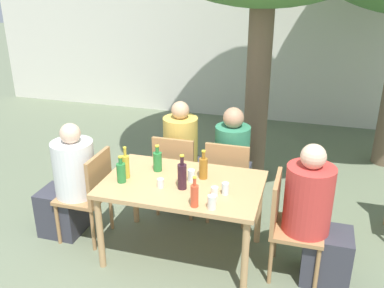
{
  "coord_description": "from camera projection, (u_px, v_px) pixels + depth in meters",
  "views": [
    {
      "loc": [
        1.03,
        -3.22,
        2.52
      ],
      "look_at": [
        0.0,
        0.3,
        1.01
      ],
      "focal_mm": 40.0,
      "sensor_mm": 36.0,
      "label": 1
    }
  ],
  "objects": [
    {
      "name": "patio_chair_1",
      "position": [
        288.0,
        221.0,
        3.64
      ],
      "size": [
        0.44,
        0.44,
        0.92
      ],
      "rotation": [
        0.0,
        0.0,
        1.57
      ],
      "color": "#A87A4C",
      "rests_on": "ground_plane"
    },
    {
      "name": "person_seated_0",
      "position": [
        69.0,
        186.0,
        4.18
      ],
      "size": [
        0.6,
        0.4,
        1.2
      ],
      "rotation": [
        0.0,
        0.0,
        -1.57
      ],
      "color": "#383842",
      "rests_on": "ground_plane"
    },
    {
      "name": "person_seated_1",
      "position": [
        316.0,
        221.0,
        3.56
      ],
      "size": [
        0.6,
        0.4,
        1.25
      ],
      "rotation": [
        0.0,
        0.0,
        1.57
      ],
      "color": "#383842",
      "rests_on": "ground_plane"
    },
    {
      "name": "dining_table_front",
      "position": [
        183.0,
        191.0,
        3.83
      ],
      "size": [
        1.41,
        0.89,
        0.76
      ],
      "color": "tan",
      "rests_on": "ground_plane"
    },
    {
      "name": "amber_bottle_3",
      "position": [
        203.0,
        168.0,
        3.83
      ],
      "size": [
        0.08,
        0.08,
        0.27
      ],
      "color": "#9E661E",
      "rests_on": "dining_table_front"
    },
    {
      "name": "oil_cruet_4",
      "position": [
        126.0,
        166.0,
        3.84
      ],
      "size": [
        0.06,
        0.06,
        0.3
      ],
      "color": "gold",
      "rests_on": "dining_table_front"
    },
    {
      "name": "ground_plane",
      "position": [
        183.0,
        253.0,
        4.08
      ],
      "size": [
        30.0,
        30.0,
        0.0
      ],
      "primitive_type": "plane",
      "color": "#667056"
    },
    {
      "name": "cafe_building_wall",
      "position": [
        256.0,
        39.0,
        7.23
      ],
      "size": [
        10.0,
        0.08,
        2.8
      ],
      "color": "silver",
      "rests_on": "ground_plane"
    },
    {
      "name": "drinking_glass_4",
      "position": [
        212.0,
        202.0,
        3.36
      ],
      "size": [
        0.07,
        0.07,
        0.12
      ],
      "color": "silver",
      "rests_on": "dining_table_front"
    },
    {
      "name": "drinking_glass_2",
      "position": [
        215.0,
        192.0,
        3.55
      ],
      "size": [
        0.06,
        0.06,
        0.08
      ],
      "color": "silver",
      "rests_on": "dining_table_front"
    },
    {
      "name": "person_seated_3",
      "position": [
        233.0,
        165.0,
        4.61
      ],
      "size": [
        0.36,
        0.58,
        1.23
      ],
      "rotation": [
        0.0,
        0.0,
        3.14
      ],
      "color": "#383842",
      "rests_on": "ground_plane"
    },
    {
      "name": "patio_chair_2",
      "position": [
        177.0,
        170.0,
        4.56
      ],
      "size": [
        0.44,
        0.44,
        0.92
      ],
      "rotation": [
        0.0,
        0.0,
        3.14
      ],
      "color": "#A87A4C",
      "rests_on": "ground_plane"
    },
    {
      "name": "patio_chair_3",
      "position": [
        229.0,
        176.0,
        4.41
      ],
      "size": [
        0.44,
        0.44,
        0.92
      ],
      "rotation": [
        0.0,
        0.0,
        3.14
      ],
      "color": "#A87A4C",
      "rests_on": "ground_plane"
    },
    {
      "name": "patio_chair_0",
      "position": [
        90.0,
        191.0,
        4.13
      ],
      "size": [
        0.44,
        0.44,
        0.92
      ],
      "rotation": [
        0.0,
        0.0,
        -1.57
      ],
      "color": "#A87A4C",
      "rests_on": "ground_plane"
    },
    {
      "name": "green_bottle_5",
      "position": [
        158.0,
        161.0,
        3.98
      ],
      "size": [
        0.08,
        0.08,
        0.26
      ],
      "color": "#287A38",
      "rests_on": "dining_table_front"
    },
    {
      "name": "wine_bottle_1",
      "position": [
        182.0,
        176.0,
        3.65
      ],
      "size": [
        0.08,
        0.08,
        0.31
      ],
      "color": "#331923",
      "rests_on": "dining_table_front"
    },
    {
      "name": "soda_bottle_0",
      "position": [
        195.0,
        195.0,
        3.38
      ],
      "size": [
        0.06,
        0.06,
        0.26
      ],
      "color": "#DB4C2D",
      "rests_on": "dining_table_front"
    },
    {
      "name": "person_seated_2",
      "position": [
        183.0,
        158.0,
        4.75
      ],
      "size": [
        0.37,
        0.59,
        1.24
      ],
      "rotation": [
        0.0,
        0.0,
        3.14
      ],
      "color": "#383842",
      "rests_on": "ground_plane"
    },
    {
      "name": "green_bottle_2",
      "position": [
        121.0,
        172.0,
        3.77
      ],
      "size": [
        0.08,
        0.08,
        0.25
      ],
      "color": "#287A38",
      "rests_on": "dining_table_front"
    },
    {
      "name": "drinking_glass_0",
      "position": [
        225.0,
        189.0,
        3.58
      ],
      "size": [
        0.06,
        0.06,
        0.1
      ],
      "color": "silver",
      "rests_on": "dining_table_front"
    },
    {
      "name": "drinking_glass_3",
      "position": [
        191.0,
        175.0,
        3.8
      ],
      "size": [
        0.06,
        0.06,
        0.11
      ],
      "color": "silver",
      "rests_on": "dining_table_front"
    },
    {
      "name": "drinking_glass_1",
      "position": [
        161.0,
        183.0,
        3.69
      ],
      "size": [
        0.06,
        0.06,
        0.08
      ],
      "color": "silver",
      "rests_on": "dining_table_front"
    }
  ]
}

